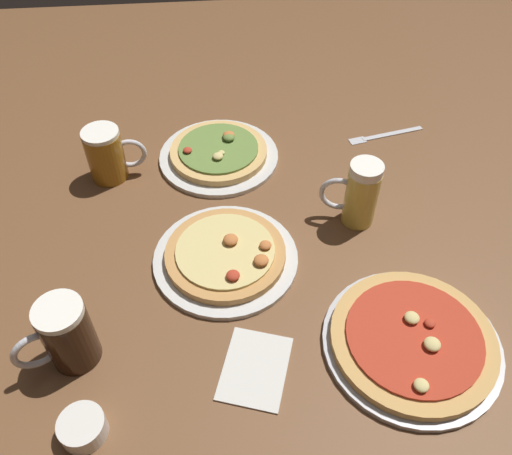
{
  "coord_description": "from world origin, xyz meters",
  "views": [
    {
      "loc": [
        -0.07,
        -0.79,
        0.86
      ],
      "look_at": [
        0.0,
        0.0,
        0.02
      ],
      "focal_mm": 37.06,
      "sensor_mm": 36.0,
      "label": 1
    }
  ],
  "objects_px": {
    "pizza_plate_far": "(219,153)",
    "beer_mug_dark": "(66,335)",
    "napkin_folded": "(255,368)",
    "beer_mug_amber": "(107,154)",
    "pizza_plate_side": "(413,341)",
    "beer_mug_pale": "(359,194)",
    "pizza_plate_near": "(226,256)",
    "fork_left": "(384,135)",
    "ramekin_sauce": "(83,428)"
  },
  "relations": [
    {
      "from": "pizza_plate_near",
      "to": "napkin_folded",
      "type": "xyz_separation_m",
      "value": [
        0.04,
        -0.26,
        -0.01
      ]
    },
    {
      "from": "pizza_plate_near",
      "to": "beer_mug_pale",
      "type": "bearing_deg",
      "value": 17.69
    },
    {
      "from": "ramekin_sauce",
      "to": "napkin_folded",
      "type": "bearing_deg",
      "value": 16.98
    },
    {
      "from": "pizza_plate_near",
      "to": "pizza_plate_far",
      "type": "bearing_deg",
      "value": 89.89
    },
    {
      "from": "pizza_plate_side",
      "to": "napkin_folded",
      "type": "distance_m",
      "value": 0.29
    },
    {
      "from": "pizza_plate_side",
      "to": "pizza_plate_near",
      "type": "bearing_deg",
      "value": 144.32
    },
    {
      "from": "ramekin_sauce",
      "to": "fork_left",
      "type": "relative_size",
      "value": 0.36
    },
    {
      "from": "beer_mug_amber",
      "to": "fork_left",
      "type": "distance_m",
      "value": 0.72
    },
    {
      "from": "pizza_plate_side",
      "to": "beer_mug_dark",
      "type": "height_order",
      "value": "beer_mug_dark"
    },
    {
      "from": "beer_mug_pale",
      "to": "ramekin_sauce",
      "type": "xyz_separation_m",
      "value": [
        -0.55,
        -0.44,
        -0.06
      ]
    },
    {
      "from": "napkin_folded",
      "to": "pizza_plate_side",
      "type": "bearing_deg",
      "value": 3.89
    },
    {
      "from": "beer_mug_dark",
      "to": "fork_left",
      "type": "xyz_separation_m",
      "value": [
        0.73,
        0.59,
        -0.07
      ]
    },
    {
      "from": "napkin_folded",
      "to": "fork_left",
      "type": "xyz_separation_m",
      "value": [
        0.41,
        0.65,
        -0.0
      ]
    },
    {
      "from": "beer_mug_amber",
      "to": "pizza_plate_far",
      "type": "bearing_deg",
      "value": 8.96
    },
    {
      "from": "fork_left",
      "to": "ramekin_sauce",
      "type": "bearing_deg",
      "value": -133.36
    },
    {
      "from": "pizza_plate_near",
      "to": "napkin_folded",
      "type": "bearing_deg",
      "value": -81.64
    },
    {
      "from": "beer_mug_pale",
      "to": "fork_left",
      "type": "relative_size",
      "value": 0.76
    },
    {
      "from": "beer_mug_pale",
      "to": "ramekin_sauce",
      "type": "relative_size",
      "value": 2.08
    },
    {
      "from": "beer_mug_dark",
      "to": "fork_left",
      "type": "relative_size",
      "value": 0.69
    },
    {
      "from": "ramekin_sauce",
      "to": "beer_mug_amber",
      "type": "bearing_deg",
      "value": 91.25
    },
    {
      "from": "beer_mug_amber",
      "to": "ramekin_sauce",
      "type": "height_order",
      "value": "beer_mug_amber"
    },
    {
      "from": "beer_mug_pale",
      "to": "pizza_plate_far",
      "type": "bearing_deg",
      "value": 140.52
    },
    {
      "from": "pizza_plate_far",
      "to": "beer_mug_dark",
      "type": "bearing_deg",
      "value": -117.93
    },
    {
      "from": "beer_mug_dark",
      "to": "napkin_folded",
      "type": "distance_m",
      "value": 0.34
    },
    {
      "from": "pizza_plate_side",
      "to": "ramekin_sauce",
      "type": "height_order",
      "value": "pizza_plate_side"
    },
    {
      "from": "pizza_plate_far",
      "to": "ramekin_sauce",
      "type": "bearing_deg",
      "value": -110.18
    },
    {
      "from": "beer_mug_pale",
      "to": "pizza_plate_near",
      "type": "bearing_deg",
      "value": -162.31
    },
    {
      "from": "pizza_plate_side",
      "to": "beer_mug_pale",
      "type": "xyz_separation_m",
      "value": [
        -0.03,
        0.33,
        0.06
      ]
    },
    {
      "from": "napkin_folded",
      "to": "pizza_plate_near",
      "type": "bearing_deg",
      "value": 98.36
    },
    {
      "from": "pizza_plate_far",
      "to": "ramekin_sauce",
      "type": "xyz_separation_m",
      "value": [
        -0.25,
        -0.68,
        0.0
      ]
    },
    {
      "from": "beer_mug_pale",
      "to": "napkin_folded",
      "type": "bearing_deg",
      "value": -126.54
    },
    {
      "from": "pizza_plate_far",
      "to": "ramekin_sauce",
      "type": "height_order",
      "value": "pizza_plate_far"
    },
    {
      "from": "pizza_plate_side",
      "to": "ramekin_sauce",
      "type": "distance_m",
      "value": 0.59
    },
    {
      "from": "pizza_plate_far",
      "to": "napkin_folded",
      "type": "relative_size",
      "value": 2.03
    },
    {
      "from": "pizza_plate_far",
      "to": "beer_mug_amber",
      "type": "height_order",
      "value": "beer_mug_amber"
    },
    {
      "from": "pizza_plate_side",
      "to": "ramekin_sauce",
      "type": "bearing_deg",
      "value": -169.46
    },
    {
      "from": "pizza_plate_side",
      "to": "beer_mug_amber",
      "type": "distance_m",
      "value": 0.8
    },
    {
      "from": "pizza_plate_near",
      "to": "fork_left",
      "type": "distance_m",
      "value": 0.59
    },
    {
      "from": "ramekin_sauce",
      "to": "fork_left",
      "type": "height_order",
      "value": "ramekin_sauce"
    },
    {
      "from": "pizza_plate_far",
      "to": "beer_mug_dark",
      "type": "distance_m",
      "value": 0.61
    },
    {
      "from": "pizza_plate_near",
      "to": "beer_mug_dark",
      "type": "bearing_deg",
      "value": -144.98
    },
    {
      "from": "pizza_plate_side",
      "to": "beer_mug_amber",
      "type": "bearing_deg",
      "value": 138.02
    },
    {
      "from": "beer_mug_dark",
      "to": "napkin_folded",
      "type": "height_order",
      "value": "beer_mug_dark"
    },
    {
      "from": "pizza_plate_far",
      "to": "pizza_plate_side",
      "type": "height_order",
      "value": "same"
    },
    {
      "from": "pizza_plate_side",
      "to": "beer_mug_pale",
      "type": "relative_size",
      "value": 2.06
    },
    {
      "from": "pizza_plate_side",
      "to": "beer_mug_amber",
      "type": "height_order",
      "value": "beer_mug_amber"
    },
    {
      "from": "pizza_plate_far",
      "to": "beer_mug_amber",
      "type": "relative_size",
      "value": 2.13
    },
    {
      "from": "pizza_plate_side",
      "to": "napkin_folded",
      "type": "relative_size",
      "value": 2.21
    },
    {
      "from": "beer_mug_dark",
      "to": "napkin_folded",
      "type": "bearing_deg",
      "value": -9.84
    },
    {
      "from": "pizza_plate_far",
      "to": "fork_left",
      "type": "xyz_separation_m",
      "value": [
        0.44,
        0.05,
        -0.01
      ]
    }
  ]
}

